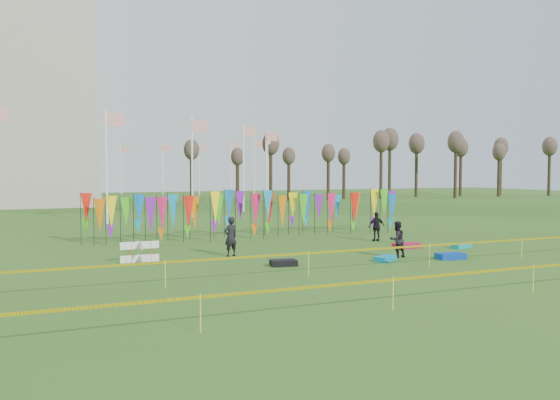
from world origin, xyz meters
name	(u,v)px	position (x,y,z in m)	size (l,w,h in m)	color
ground	(335,264)	(0.00, 0.00, 0.00)	(160.00, 160.00, 0.00)	#2B4F16
flagpole_ring	(16,168)	(-14.00, 48.00, 4.00)	(57.40, 56.16, 8.00)	white
banner_row	(258,208)	(0.28, 9.44, 1.62)	(18.64, 0.64, 2.50)	black
caution_tape_near	(354,251)	(-0.22, -1.81, 0.78)	(26.00, 0.02, 0.90)	#FFE705
caution_tape_far	(448,276)	(-0.22, -6.88, 0.78)	(26.00, 0.02, 0.90)	#FFE705
tree_line	(389,153)	(32.00, 44.00, 6.17)	(53.92, 1.92, 7.84)	#392C1C
box_kite	(140,252)	(-7.05, 3.42, 0.43)	(0.78, 0.78, 0.87)	red
person_left	(231,237)	(-3.18, 3.61, 0.86)	(0.62, 0.46, 1.71)	black
person_mid	(397,239)	(3.27, 0.55, 0.78)	(0.75, 0.47, 1.55)	black
person_right	(377,227)	(5.45, 5.53, 0.77)	(0.91, 0.51, 1.54)	black
kite_bag_turquoise	(385,258)	(2.29, -0.05, 0.10)	(1.05, 0.52, 0.21)	#0B81AC
kite_bag_blue	(451,256)	(5.12, -0.66, 0.12)	(1.18, 0.62, 0.25)	#0A3AAD
kite_bag_red	(406,246)	(5.36, 2.77, 0.12)	(1.29, 0.59, 0.24)	#BC0C3D
kite_bag_black	(283,263)	(-2.00, 0.51, 0.12)	(1.01, 0.59, 0.23)	black
kite_bag_teal	(461,246)	(7.77, 1.74, 0.10)	(1.05, 0.50, 0.20)	#0B9DA7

